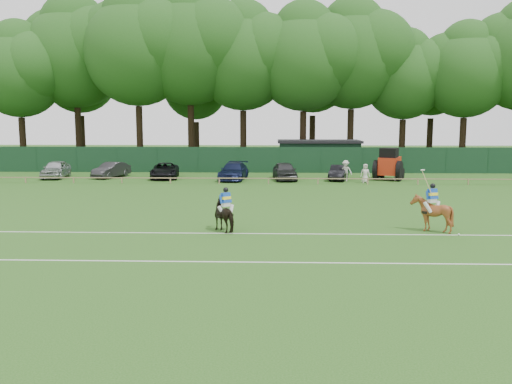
{
  "coord_description": "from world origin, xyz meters",
  "views": [
    {
      "loc": [
        1.48,
        -25.55,
        5.34
      ],
      "look_at": [
        0.5,
        3.0,
        1.4
      ],
      "focal_mm": 38.0,
      "sensor_mm": 36.0,
      "label": 1
    }
  ],
  "objects_px": {
    "hatch_grey": "(285,171)",
    "polo_ball": "(459,234)",
    "spectator_right": "(365,173)",
    "estate_black": "(339,173)",
    "sedan_silver": "(56,169)",
    "spectator_mid": "(396,171)",
    "tractor": "(389,165)",
    "horse_chestnut": "(432,213)",
    "spectator_left": "(346,171)",
    "sedan_navy": "(234,171)",
    "utility_shed": "(319,155)",
    "sedan_grey": "(111,170)",
    "horse_dark": "(226,215)",
    "suv_black": "(165,171)"
  },
  "relations": [
    {
      "from": "sedan_navy",
      "to": "tractor",
      "type": "bearing_deg",
      "value": 8.05
    },
    {
      "from": "sedan_grey",
      "to": "sedan_navy",
      "type": "xyz_separation_m",
      "value": [
        11.08,
        -1.32,
        0.05
      ]
    },
    {
      "from": "estate_black",
      "to": "spectator_left",
      "type": "distance_m",
      "value": 1.03
    },
    {
      "from": "sedan_navy",
      "to": "tractor",
      "type": "height_order",
      "value": "tractor"
    },
    {
      "from": "tractor",
      "to": "horse_dark",
      "type": "bearing_deg",
      "value": -96.5
    },
    {
      "from": "horse_chestnut",
      "to": "tractor",
      "type": "height_order",
      "value": "tractor"
    },
    {
      "from": "sedan_grey",
      "to": "polo_ball",
      "type": "distance_m",
      "value": 32.73
    },
    {
      "from": "tractor",
      "to": "spectator_mid",
      "type": "bearing_deg",
      "value": -39.16
    },
    {
      "from": "hatch_grey",
      "to": "polo_ball",
      "type": "xyz_separation_m",
      "value": [
        7.55,
        -22.0,
        -0.72
      ]
    },
    {
      "from": "sedan_grey",
      "to": "estate_black",
      "type": "relative_size",
      "value": 1.08
    },
    {
      "from": "tractor",
      "to": "sedan_navy",
      "type": "bearing_deg",
      "value": -155.27
    },
    {
      "from": "horse_chestnut",
      "to": "sedan_navy",
      "type": "distance_m",
      "value": 23.73
    },
    {
      "from": "sedan_navy",
      "to": "estate_black",
      "type": "distance_m",
      "value": 9.05
    },
    {
      "from": "spectator_right",
      "to": "sedan_grey",
      "type": "bearing_deg",
      "value": 174.14
    },
    {
      "from": "sedan_navy",
      "to": "utility_shed",
      "type": "distance_m",
      "value": 12.2
    },
    {
      "from": "sedan_navy",
      "to": "spectator_mid",
      "type": "xyz_separation_m",
      "value": [
        13.87,
        -0.37,
        0.06
      ]
    },
    {
      "from": "horse_chestnut",
      "to": "spectator_left",
      "type": "bearing_deg",
      "value": -105.71
    },
    {
      "from": "horse_dark",
      "to": "tractor",
      "type": "relative_size",
      "value": 0.46
    },
    {
      "from": "spectator_right",
      "to": "utility_shed",
      "type": "distance_m",
      "value": 11.38
    },
    {
      "from": "polo_ball",
      "to": "tractor",
      "type": "bearing_deg",
      "value": 86.25
    },
    {
      "from": "horse_dark",
      "to": "utility_shed",
      "type": "relative_size",
      "value": 0.21
    },
    {
      "from": "sedan_silver",
      "to": "spectator_mid",
      "type": "relative_size",
      "value": 2.86
    },
    {
      "from": "hatch_grey",
      "to": "spectator_right",
      "type": "height_order",
      "value": "spectator_right"
    },
    {
      "from": "estate_black",
      "to": "horse_chestnut",
      "type": "bearing_deg",
      "value": -71.58
    },
    {
      "from": "horse_dark",
      "to": "horse_chestnut",
      "type": "bearing_deg",
      "value": 142.97
    },
    {
      "from": "horse_chestnut",
      "to": "utility_shed",
      "type": "bearing_deg",
      "value": -104.19
    },
    {
      "from": "suv_black",
      "to": "sedan_navy",
      "type": "xyz_separation_m",
      "value": [
        6.15,
        -0.82,
        0.05
      ]
    },
    {
      "from": "sedan_grey",
      "to": "tractor",
      "type": "relative_size",
      "value": 1.08
    },
    {
      "from": "estate_black",
      "to": "polo_ball",
      "type": "distance_m",
      "value": 22.3
    },
    {
      "from": "sedan_grey",
      "to": "estate_black",
      "type": "bearing_deg",
      "value": 15.66
    },
    {
      "from": "hatch_grey",
      "to": "horse_dark",
      "type": "bearing_deg",
      "value": -104.8
    },
    {
      "from": "sedan_grey",
      "to": "suv_black",
      "type": "bearing_deg",
      "value": 13.08
    },
    {
      "from": "sedan_grey",
      "to": "hatch_grey",
      "type": "distance_m",
      "value": 15.53
    },
    {
      "from": "hatch_grey",
      "to": "spectator_mid",
      "type": "xyz_separation_m",
      "value": [
        9.47,
        -0.44,
        0.03
      ]
    },
    {
      "from": "estate_black",
      "to": "tractor",
      "type": "xyz_separation_m",
      "value": [
        4.38,
        0.28,
        0.67
      ]
    },
    {
      "from": "horse_chestnut",
      "to": "tractor",
      "type": "distance_m",
      "value": 21.68
    },
    {
      "from": "suv_black",
      "to": "spectator_left",
      "type": "relative_size",
      "value": 2.79
    },
    {
      "from": "horse_chestnut",
      "to": "spectator_right",
      "type": "relative_size",
      "value": 1.12
    },
    {
      "from": "utility_shed",
      "to": "spectator_mid",
      "type": "bearing_deg",
      "value": -58.48
    },
    {
      "from": "sedan_silver",
      "to": "spectator_left",
      "type": "distance_m",
      "value": 25.48
    },
    {
      "from": "sedan_silver",
      "to": "spectator_right",
      "type": "height_order",
      "value": "spectator_right"
    },
    {
      "from": "hatch_grey",
      "to": "spectator_left",
      "type": "bearing_deg",
      "value": -14.92
    },
    {
      "from": "suv_black",
      "to": "sedan_navy",
      "type": "distance_m",
      "value": 6.21
    },
    {
      "from": "suv_black",
      "to": "utility_shed",
      "type": "relative_size",
      "value": 0.59
    },
    {
      "from": "hatch_grey",
      "to": "estate_black",
      "type": "distance_m",
      "value": 4.65
    },
    {
      "from": "horse_chestnut",
      "to": "sedan_silver",
      "type": "relative_size",
      "value": 0.38
    },
    {
      "from": "sedan_silver",
      "to": "horse_dark",
      "type": "bearing_deg",
      "value": -58.48
    },
    {
      "from": "polo_ball",
      "to": "utility_shed",
      "type": "distance_m",
      "value": 31.33
    },
    {
      "from": "sedan_grey",
      "to": "sedan_navy",
      "type": "bearing_deg",
      "value": 12.09
    },
    {
      "from": "horse_chestnut",
      "to": "suv_black",
      "type": "bearing_deg",
      "value": -71.66
    }
  ]
}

